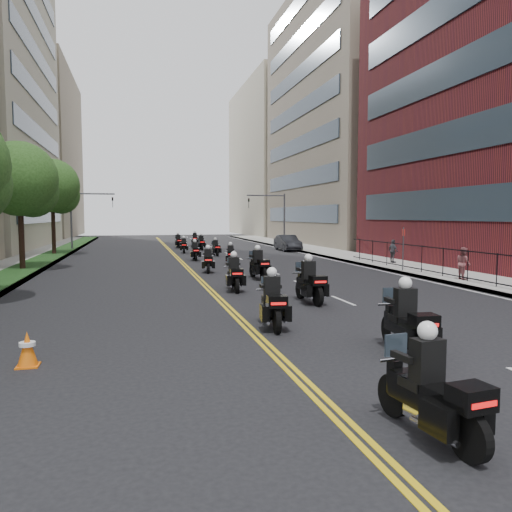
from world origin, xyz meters
The scene contains 28 objects.
ground centered at (0.00, 0.00, 0.00)m, with size 160.00×160.00×0.00m, color black.
sidewalk_right centered at (12.00, 25.00, 0.07)m, with size 4.00×90.00×0.15m, color gray.
sidewalk_left centered at (-12.00, 25.00, 0.07)m, with size 4.00×90.00×0.15m, color gray.
grass_strip centered at (-11.20, 25.00, 0.17)m, with size 2.00×90.00×0.04m, color #153714.
building_right_tan centered at (21.48, 48.00, 15.00)m, with size 15.11×28.00×30.00m.
building_right_far centered at (21.50, 78.00, 13.00)m, with size 15.00×28.00×26.00m, color #AEA38C.
building_left_far centered at (-22.00, 78.00, 13.00)m, with size 16.00×28.00×26.00m, color gray.
iron_fence centered at (11.00, 12.00, 0.90)m, with size 0.05×28.00×1.50m.
traffic_signal_right centered at (9.54, 42.00, 3.70)m, with size 4.09×0.20×5.60m.
traffic_signal_left centered at (-9.54, 42.00, 3.70)m, with size 4.09×0.20×5.60m.
motorcycle_0 centered at (-0.43, -1.59, 0.69)m, with size 0.70×2.37×1.75m.
motorcycle_1 centered at (1.63, 2.61, 0.73)m, with size 0.66×2.52×1.86m.
motorcycle_2 centered at (-0.74, 6.10, 0.71)m, with size 0.69×2.43×1.79m.
motorcycle_3 centered at (1.78, 9.87, 0.74)m, with size 0.59×2.53×1.87m.
motorcycle_4 centered at (-0.43, 13.53, 0.69)m, with size 0.58×2.37×1.75m.
motorcycle_5 centered at (1.60, 17.24, 0.71)m, with size 0.67×2.42×1.79m.
motorcycle_6 centered at (-0.53, 21.01, 0.63)m, with size 0.63×2.17×1.61m.
motorcycle_7 centered at (1.64, 25.31, 0.61)m, with size 0.63×2.07×1.53m.
motorcycle_8 centered at (-0.35, 29.09, 0.63)m, with size 0.49×2.15×1.58m.
motorcycle_9 centered at (1.82, 32.92, 0.60)m, with size 0.48×2.06×1.52m.
motorcycle_10 centered at (-0.45, 36.68, 0.60)m, with size 0.53×2.07×1.53m.
motorcycle_11 centered at (1.57, 40.20, 0.64)m, with size 0.51×2.21×1.63m.
motorcycle_12 centered at (-0.35, 43.82, 0.64)m, with size 0.55×2.20×1.62m.
motorcycle_13 centered at (1.79, 47.51, 0.66)m, with size 0.63×2.26×1.67m.
parked_sedan centered at (9.40, 37.24, 0.75)m, with size 1.58×4.53×1.49m, color black.
pedestrian_b centered at (11.20, 13.61, 0.95)m, with size 0.78×0.61×1.61m, color #8D4D4F.
pedestrian_c centered at (12.22, 22.43, 0.93)m, with size 0.92×0.38×1.57m, color #404148.
traffic_cone centered at (-7.00, 3.69, 0.38)m, with size 0.47×0.47×0.78m.
Camera 1 is at (-4.65, -7.93, 3.31)m, focal length 35.00 mm.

